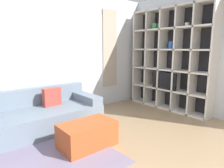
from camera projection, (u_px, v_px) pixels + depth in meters
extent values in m
cube|color=silver|center=(46.00, 54.00, 4.08)|extent=(6.57, 0.07, 2.70)
cube|color=white|center=(46.00, 49.00, 4.03)|extent=(2.95, 0.01, 1.60)
cube|color=#B2A38E|center=(110.00, 49.00, 5.06)|extent=(0.44, 0.03, 1.90)
cube|color=silver|center=(186.00, 53.00, 4.63)|extent=(0.07, 4.23, 2.70)
cube|color=slate|center=(19.00, 165.00, 2.53)|extent=(2.38, 1.81, 0.01)
cube|color=#232328|center=(174.00, 59.00, 4.85)|extent=(0.02, 2.06, 2.39)
cube|color=silver|center=(214.00, 62.00, 3.97)|extent=(0.36, 0.04, 2.39)
cube|color=silver|center=(194.00, 61.00, 4.28)|extent=(0.36, 0.04, 2.39)
cube|color=silver|center=(177.00, 60.00, 4.59)|extent=(0.36, 0.04, 2.39)
cube|color=silver|center=(162.00, 59.00, 4.90)|extent=(0.36, 0.04, 2.39)
cube|color=silver|center=(149.00, 59.00, 5.21)|extent=(0.36, 0.04, 2.39)
cube|color=silver|center=(138.00, 58.00, 5.52)|extent=(0.36, 0.04, 2.39)
cube|color=silver|center=(167.00, 107.00, 4.96)|extent=(0.36, 2.06, 0.04)
cube|color=silver|center=(168.00, 89.00, 4.87)|extent=(0.36, 2.06, 0.04)
cube|color=silver|center=(169.00, 70.00, 4.79)|extent=(0.36, 2.06, 0.04)
cube|color=silver|center=(170.00, 50.00, 4.70)|extent=(0.36, 2.06, 0.04)
cube|color=silver|center=(171.00, 29.00, 4.61)|extent=(0.36, 2.06, 0.04)
cube|color=silver|center=(172.00, 8.00, 4.53)|extent=(0.36, 2.06, 0.04)
cube|color=black|center=(164.00, 81.00, 4.76)|extent=(0.04, 0.66, 0.41)
cube|color=black|center=(164.00, 88.00, 4.81)|extent=(0.10, 0.24, 0.03)
cube|color=#388947|center=(155.00, 26.00, 4.92)|extent=(0.11, 0.11, 0.14)
cube|color=#2856A8|center=(171.00, 45.00, 4.65)|extent=(0.08, 0.08, 0.17)
cylinder|color=white|center=(187.00, 25.00, 4.29)|extent=(0.09, 0.09, 0.08)
cube|color=gold|center=(154.00, 85.00, 5.16)|extent=(0.07, 0.07, 0.07)
cylinder|color=white|center=(188.00, 24.00, 4.28)|extent=(0.07, 0.07, 0.08)
cube|color=slate|center=(44.00, 119.00, 3.64)|extent=(2.00, 0.97, 0.38)
cube|color=slate|center=(35.00, 96.00, 3.88)|extent=(2.00, 0.18, 0.34)
cube|color=slate|center=(85.00, 97.00, 4.15)|extent=(0.24, 0.91, 0.15)
cube|color=#AD3D33|center=(52.00, 97.00, 3.80)|extent=(0.35, 0.14, 0.34)
cube|color=#B74C23|center=(88.00, 135.00, 3.00)|extent=(0.82, 0.49, 0.38)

